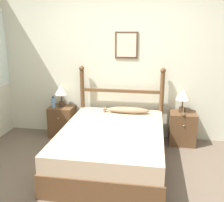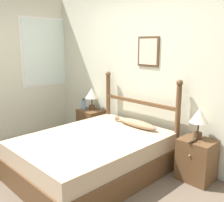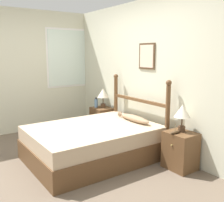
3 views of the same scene
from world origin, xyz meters
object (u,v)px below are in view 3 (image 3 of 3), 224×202
at_px(bed, 93,143).
at_px(nightstand_right, 180,151).
at_px(bottle, 96,103).
at_px(fish_pillow, 134,118).
at_px(table_lamp_right, 182,113).
at_px(model_boat, 175,132).
at_px(nightstand_left, 102,121).
at_px(table_lamp_left, 103,94).

height_order(bed, nightstand_right, nightstand_right).
relative_size(bottle, fish_pillow, 0.28).
height_order(bottle, fish_pillow, bottle).
height_order(nightstand_right, bottle, bottle).
bearing_deg(bottle, fish_pillow, -2.40).
distance_m(bed, fish_pillow, 0.80).
distance_m(table_lamp_right, model_boat, 0.30).
bearing_deg(nightstand_right, table_lamp_right, 128.40).
bearing_deg(model_boat, bed, -144.62).
height_order(nightstand_left, bottle, bottle).
bearing_deg(nightstand_right, table_lamp_left, 179.17).
bearing_deg(nightstand_left, nightstand_right, 0.00).
distance_m(bed, bottle, 1.45).
bearing_deg(model_boat, nightstand_right, 81.83).
distance_m(bed, nightstand_left, 1.34).
relative_size(nightstand_left, nightstand_right, 1.00).
xyz_separation_m(nightstand_left, table_lamp_right, (2.06, 0.03, 0.55)).
relative_size(nightstand_left, table_lamp_right, 1.38).
distance_m(nightstand_right, bottle, 2.24).
xyz_separation_m(bottle, model_boat, (2.19, -0.05, -0.07)).
relative_size(table_lamp_left, table_lamp_right, 1.00).
distance_m(nightstand_left, nightstand_right, 2.09).
bearing_deg(fish_pillow, model_boat, 0.34).
bearing_deg(nightstand_left, bottle, -150.86).
distance_m(table_lamp_right, bottle, 2.19).
relative_size(model_boat, fish_pillow, 0.25).
height_order(nightstand_left, table_lamp_left, table_lamp_left).
height_order(bed, bottle, bottle).
bearing_deg(nightstand_right, bed, -141.02).
relative_size(bed, bottle, 9.17).
xyz_separation_m(table_lamp_left, model_boat, (2.07, -0.15, -0.26)).
relative_size(nightstand_left, bottle, 2.56).
xyz_separation_m(bed, nightstand_right, (1.04, 0.84, 0.01)).
bearing_deg(nightstand_left, fish_pillow, -5.85).
distance_m(nightstand_left, table_lamp_right, 2.14).
height_order(table_lamp_left, model_boat, table_lamp_left).
bearing_deg(bottle, nightstand_left, 29.14).
distance_m(table_lamp_left, fish_pillow, 1.21).
bearing_deg(bed, table_lamp_right, 40.60).
height_order(bed, fish_pillow, fish_pillow).
bearing_deg(table_lamp_right, nightstand_left, -179.17).
height_order(model_boat, fish_pillow, model_boat).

